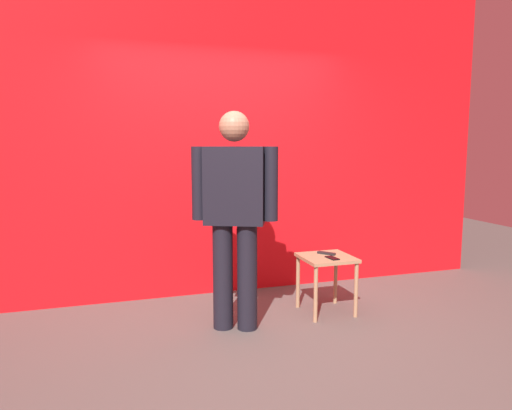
{
  "coord_description": "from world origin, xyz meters",
  "views": [
    {
      "loc": [
        -1.16,
        -3.27,
        1.53
      ],
      "look_at": [
        0.07,
        0.55,
        1.02
      ],
      "focal_mm": 33.18,
      "sensor_mm": 36.0,
      "label": 1
    }
  ],
  "objects_px": {
    "cell_phone": "(332,258)",
    "side_table": "(327,266)",
    "standing_person": "(235,209)",
    "tv_remote": "(326,253)"
  },
  "relations": [
    {
      "from": "standing_person",
      "to": "tv_remote",
      "type": "xyz_separation_m",
      "value": [
        0.92,
        0.18,
        -0.47
      ]
    },
    {
      "from": "cell_phone",
      "to": "tv_remote",
      "type": "bearing_deg",
      "value": 76.25
    },
    {
      "from": "cell_phone",
      "to": "tv_remote",
      "type": "relative_size",
      "value": 0.85
    },
    {
      "from": "tv_remote",
      "to": "side_table",
      "type": "bearing_deg",
      "value": -152.9
    },
    {
      "from": "cell_phone",
      "to": "side_table",
      "type": "bearing_deg",
      "value": 87.77
    },
    {
      "from": "standing_person",
      "to": "side_table",
      "type": "distance_m",
      "value": 1.07
    },
    {
      "from": "standing_person",
      "to": "side_table",
      "type": "relative_size",
      "value": 3.42
    },
    {
      "from": "side_table",
      "to": "cell_phone",
      "type": "bearing_deg",
      "value": -86.65
    },
    {
      "from": "standing_person",
      "to": "side_table",
      "type": "xyz_separation_m",
      "value": [
        0.89,
        0.11,
        -0.57
      ]
    },
    {
      "from": "standing_person",
      "to": "cell_phone",
      "type": "distance_m",
      "value": 1.02
    }
  ]
}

